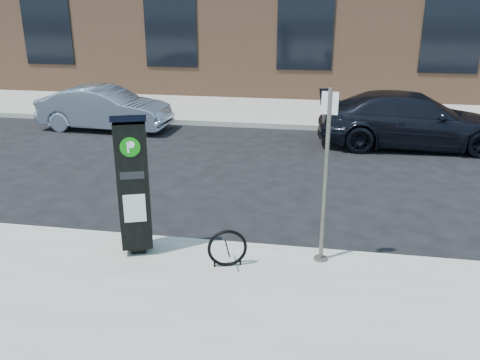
% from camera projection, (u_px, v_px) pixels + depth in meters
% --- Properties ---
extents(ground, '(120.00, 120.00, 0.00)m').
position_uv_depth(ground, '(258.00, 253.00, 7.93)').
color(ground, black).
rests_on(ground, ground).
extents(sidewalk_far, '(60.00, 12.00, 0.15)m').
position_uv_depth(sidewalk_far, '(305.00, 92.00, 20.87)').
color(sidewalk_far, gray).
rests_on(sidewalk_far, ground).
extents(curb_near, '(60.00, 0.12, 0.16)m').
position_uv_depth(curb_near, '(258.00, 250.00, 7.88)').
color(curb_near, '#9E9B93').
rests_on(curb_near, ground).
extents(curb_far, '(60.00, 0.12, 0.16)m').
position_uv_depth(curb_far, '(295.00, 127.00, 15.33)').
color(curb_far, '#9E9B93').
rests_on(curb_far, ground).
extents(parking_kiosk, '(0.61, 0.57, 2.13)m').
position_uv_depth(parking_kiosk, '(133.00, 183.00, 7.33)').
color(parking_kiosk, black).
rests_on(parking_kiosk, sidewalk_near).
extents(sign_pole, '(0.22, 0.20, 2.51)m').
position_uv_depth(sign_pole, '(325.00, 179.00, 7.02)').
color(sign_pole, '#59554E').
rests_on(sign_pole, sidewalk_near).
extents(bike_rack, '(0.55, 0.22, 0.57)m').
position_uv_depth(bike_rack, '(227.00, 248.00, 7.17)').
color(bike_rack, black).
rests_on(bike_rack, sidewalk_near).
extents(car_silver, '(3.97, 1.54, 1.29)m').
position_uv_depth(car_silver, '(105.00, 108.00, 15.13)').
color(car_silver, '#8190A4').
rests_on(car_silver, ground).
extents(car_dark, '(4.99, 2.18, 1.43)m').
position_uv_depth(car_dark, '(412.00, 120.00, 13.37)').
color(car_dark, black).
rests_on(car_dark, ground).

